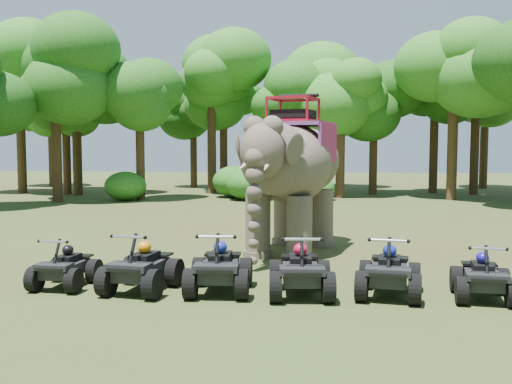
% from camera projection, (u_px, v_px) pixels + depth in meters
% --- Properties ---
extents(ground, '(110.00, 110.00, 0.00)m').
position_uv_depth(ground, '(251.00, 270.00, 14.44)').
color(ground, '#47381E').
rests_on(ground, ground).
extents(elephant, '(3.90, 6.05, 4.70)m').
position_uv_depth(elephant, '(292.00, 173.00, 16.93)').
color(elephant, brown).
rests_on(elephant, ground).
extents(atv_0, '(1.22, 1.61, 1.14)m').
position_uv_depth(atv_0, '(65.00, 262.00, 12.71)').
color(atv_0, black).
rests_on(atv_0, ground).
extents(atv_1, '(1.56, 1.96, 1.32)m').
position_uv_depth(atv_1, '(141.00, 261.00, 12.33)').
color(atv_1, black).
rests_on(atv_1, ground).
extents(atv_2, '(1.41, 1.88, 1.34)m').
position_uv_depth(atv_2, '(219.00, 261.00, 12.24)').
color(atv_2, black).
rests_on(atv_2, ground).
extents(atv_3, '(1.45, 1.90, 1.34)m').
position_uv_depth(atv_3, '(301.00, 264.00, 11.98)').
color(atv_3, black).
rests_on(atv_3, ground).
extents(atv_4, '(1.55, 1.95, 1.31)m').
position_uv_depth(atv_4, '(389.00, 265.00, 11.93)').
color(atv_4, black).
rests_on(atv_4, ground).
extents(atv_5, '(1.36, 1.73, 1.18)m').
position_uv_depth(atv_5, '(483.00, 271.00, 11.67)').
color(atv_5, black).
rests_on(atv_5, ground).
extents(tree_0, '(5.12, 5.12, 7.31)m').
position_uv_depth(tree_0, '(291.00, 138.00, 36.89)').
color(tree_0, '#195114').
rests_on(tree_0, ground).
extents(tree_1, '(5.29, 5.29, 7.56)m').
position_uv_depth(tree_1, '(374.00, 136.00, 37.15)').
color(tree_1, '#195114').
rests_on(tree_1, ground).
extents(tree_2, '(6.63, 6.63, 9.47)m').
position_uv_depth(tree_2, '(453.00, 119.00, 33.10)').
color(tree_2, '#195114').
rests_on(tree_2, ground).
extents(tree_23, '(6.19, 6.19, 8.84)m').
position_uv_depth(tree_23, '(56.00, 123.00, 31.75)').
color(tree_23, '#195114').
rests_on(tree_23, ground).
extents(tree_24, '(4.86, 4.86, 6.94)m').
position_uv_depth(tree_24, '(140.00, 141.00, 33.32)').
color(tree_24, '#195114').
rests_on(tree_24, ground).
extents(tree_25, '(6.60, 6.60, 9.44)m').
position_uv_depth(tree_25, '(212.00, 123.00, 37.86)').
color(tree_25, '#195114').
rests_on(tree_25, ground).
extents(tree_26, '(6.01, 6.01, 8.59)m').
position_uv_depth(tree_26, '(475.00, 128.00, 36.86)').
color(tree_26, '#195114').
rests_on(tree_26, ground).
extents(tree_27, '(6.76, 6.76, 9.66)m').
position_uv_depth(tree_27, '(20.00, 121.00, 37.99)').
color(tree_27, '#195114').
rests_on(tree_27, ground).
extents(tree_28, '(6.96, 6.96, 9.95)m').
position_uv_depth(tree_28, '(326.00, 121.00, 41.62)').
color(tree_28, '#195114').
rests_on(tree_28, ground).
extents(tree_29, '(6.74, 6.74, 9.63)m').
position_uv_depth(tree_29, '(485.00, 124.00, 42.19)').
color(tree_29, '#195114').
rests_on(tree_29, ground).
extents(tree_30, '(6.22, 6.22, 8.88)m').
position_uv_depth(tree_30, '(56.00, 127.00, 38.57)').
color(tree_30, '#195114').
rests_on(tree_30, ground).
extents(tree_31, '(6.53, 6.53, 9.33)m').
position_uv_depth(tree_31, '(51.00, 127.00, 44.62)').
color(tree_31, '#195114').
rests_on(tree_31, ground).
extents(tree_32, '(5.03, 5.03, 7.19)m').
position_uv_depth(tree_32, '(66.00, 139.00, 37.03)').
color(tree_32, '#195114').
rests_on(tree_32, ground).
extents(tree_33, '(4.91, 4.91, 7.02)m').
position_uv_depth(tree_33, '(193.00, 141.00, 43.12)').
color(tree_33, '#195114').
rests_on(tree_33, ground).
extents(tree_34, '(6.06, 6.06, 8.66)m').
position_uv_depth(tree_34, '(434.00, 128.00, 38.10)').
color(tree_34, '#195114').
rests_on(tree_34, ground).
extents(tree_36, '(5.60, 5.60, 7.99)m').
position_uv_depth(tree_36, '(224.00, 134.00, 39.65)').
color(tree_36, '#195114').
rests_on(tree_36, ground).
extents(tree_37, '(5.80, 5.80, 8.29)m').
position_uv_depth(tree_37, '(341.00, 130.00, 34.46)').
color(tree_37, '#195114').
rests_on(tree_37, ground).
extents(tree_38, '(6.73, 6.73, 9.61)m').
position_uv_depth(tree_38, '(76.00, 120.00, 36.41)').
color(tree_38, '#195114').
rests_on(tree_38, ground).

